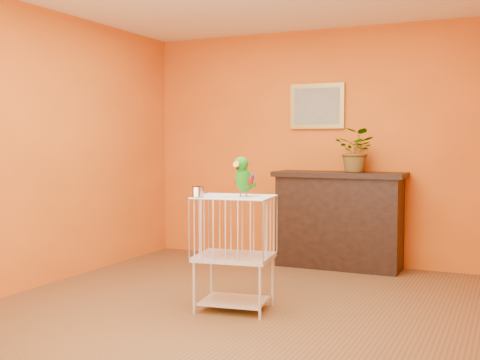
% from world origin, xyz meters
% --- Properties ---
extents(ground, '(4.50, 4.50, 0.00)m').
position_xyz_m(ground, '(0.00, 0.00, 0.00)').
color(ground, brown).
rests_on(ground, ground).
extents(room_shell, '(4.50, 4.50, 4.50)m').
position_xyz_m(room_shell, '(0.00, 0.00, 1.58)').
color(room_shell, orange).
rests_on(room_shell, ground).
extents(console_cabinet, '(1.39, 0.50, 1.03)m').
position_xyz_m(console_cabinet, '(0.32, 2.01, 0.52)').
color(console_cabinet, black).
rests_on(console_cabinet, ground).
extents(potted_plant, '(0.50, 0.54, 0.36)m').
position_xyz_m(potted_plant, '(0.50, 2.03, 1.21)').
color(potted_plant, '#26722D').
rests_on(potted_plant, console_cabinet).
extents(framed_picture, '(0.62, 0.04, 0.50)m').
position_xyz_m(framed_picture, '(0.00, 2.22, 1.75)').
color(framed_picture, '#A9903C').
rests_on(framed_picture, room_shell).
extents(birdcage, '(0.65, 0.54, 0.92)m').
position_xyz_m(birdcage, '(-0.01, 0.06, 0.48)').
color(birdcage, beige).
rests_on(birdcage, ground).
extents(feed_cup, '(0.11, 0.11, 0.07)m').
position_xyz_m(feed_cup, '(-0.24, -0.13, 0.96)').
color(feed_cup, silver).
rests_on(feed_cup, birdcage).
extents(parrot, '(0.16, 0.29, 0.32)m').
position_xyz_m(parrot, '(0.08, 0.05, 1.08)').
color(parrot, '#59544C').
rests_on(parrot, birdcage).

